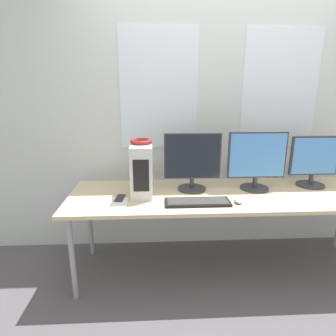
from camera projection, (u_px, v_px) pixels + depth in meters
ground_plane at (236, 299)px, 2.11m from camera, size 14.00×14.00×0.00m
wall_back at (218, 109)px, 2.60m from camera, size 8.00×0.07×2.70m
desk at (228, 198)px, 2.29m from camera, size 2.57×0.76×0.71m
pc_tower at (142, 168)px, 2.25m from camera, size 0.17×0.40×0.41m
headphones at (141, 141)px, 2.19m from camera, size 0.17×0.17×0.03m
monitor_main at (192, 161)px, 2.30m from camera, size 0.47×0.23×0.48m
monitor_right_near at (257, 160)px, 2.32m from camera, size 0.48×0.23×0.49m
monitor_right_far at (314, 161)px, 2.40m from camera, size 0.41×0.23×0.44m
keyboard at (198, 202)px, 2.08m from camera, size 0.48×0.16×0.02m
mouse at (238, 201)px, 2.08m from camera, size 0.06×0.08×0.03m
cell_phone at (120, 198)px, 2.17m from camera, size 0.08×0.15×0.01m
paper_sheet_left at (112, 205)px, 2.05m from camera, size 0.22×0.31×0.00m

